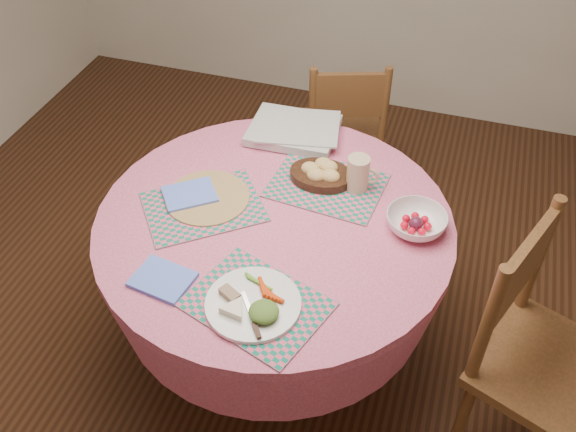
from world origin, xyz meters
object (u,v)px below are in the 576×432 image
at_px(bread_bowl, 321,173).
at_px(fruit_bowl, 416,222).
at_px(wicker_trivet, 207,198).
at_px(latte_mug, 359,174).
at_px(chair_back, 344,130).
at_px(chair_right, 538,353).
at_px(dining_table, 275,258).
at_px(dinner_plate, 254,304).

bearing_deg(bread_bowl, fruit_bowl, -22.21).
bearing_deg(wicker_trivet, latte_mug, 23.55).
bearing_deg(chair_back, fruit_bowl, 97.83).
xyz_separation_m(chair_right, latte_mug, (-0.70, 0.35, 0.31)).
bearing_deg(chair_right, bread_bowl, 88.74).
height_order(wicker_trivet, bread_bowl, bread_bowl).
relative_size(latte_mug, fruit_bowl, 0.50).
bearing_deg(latte_mug, bread_bowl, 177.12).
height_order(dining_table, chair_back, chair_back).
xyz_separation_m(dining_table, bread_bowl, (0.10, 0.25, 0.23)).
relative_size(chair_right, wicker_trivet, 3.27).
distance_m(dining_table, chair_right, 0.94).
distance_m(wicker_trivet, bread_bowl, 0.42).
bearing_deg(fruit_bowl, bread_bowl, 157.79).
bearing_deg(wicker_trivet, chair_back, 74.41).
height_order(chair_back, bread_bowl, chair_back).
distance_m(dining_table, bread_bowl, 0.35).
xyz_separation_m(dining_table, dinner_plate, (0.07, -0.39, 0.22)).
height_order(chair_back, wicker_trivet, chair_back).
relative_size(chair_right, chair_back, 1.14).
bearing_deg(latte_mug, chair_back, 106.18).
bearing_deg(dinner_plate, fruit_bowl, 50.45).
xyz_separation_m(bread_bowl, latte_mug, (0.14, -0.01, 0.04)).
distance_m(bread_bowl, latte_mug, 0.14).
distance_m(chair_back, dinner_plate, 1.43).
bearing_deg(latte_mug, fruit_bowl, -31.77).
bearing_deg(fruit_bowl, wicker_trivet, -174.45).
height_order(dinner_plate, bread_bowl, bread_bowl).
bearing_deg(chair_back, wicker_trivet, 55.61).
bearing_deg(chair_right, latte_mug, 85.28).
relative_size(chair_back, wicker_trivet, 2.86).
relative_size(dining_table, chair_right, 1.27).
relative_size(dining_table, latte_mug, 9.41).
relative_size(dinner_plate, bread_bowl, 1.26).
relative_size(dining_table, fruit_bowl, 4.73).
xyz_separation_m(chair_back, wicker_trivet, (-0.27, -0.98, 0.31)).
xyz_separation_m(wicker_trivet, fruit_bowl, (0.73, 0.07, 0.03)).
xyz_separation_m(dinner_plate, bread_bowl, (0.03, 0.64, 0.02)).
xyz_separation_m(chair_right, fruit_bowl, (-0.47, 0.20, 0.27)).
bearing_deg(dinner_plate, chair_right, 17.99).
xyz_separation_m(dining_table, latte_mug, (0.24, 0.24, 0.27)).
relative_size(chair_back, latte_mug, 6.50).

